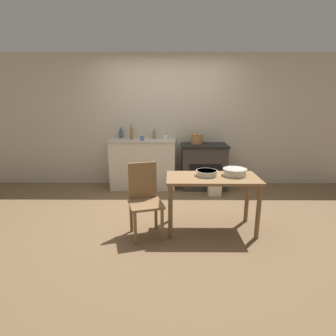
{
  "coord_description": "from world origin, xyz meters",
  "views": [
    {
      "loc": [
        0.03,
        -3.68,
        1.67
      ],
      "look_at": [
        0.0,
        0.41,
        0.62
      ],
      "focal_mm": 28.0,
      "sensor_mm": 36.0,
      "label": 1
    }
  ],
  "objects_px": {
    "stock_pot": "(197,139)",
    "cup_center": "(142,138)",
    "mixing_bowl_large": "(207,173)",
    "bottle_far_left": "(154,135)",
    "chair": "(145,198)",
    "flour_sack": "(215,186)",
    "bottle_left": "(132,133)",
    "stove": "(204,166)",
    "work_table": "(212,185)",
    "cup_center_left": "(166,138)",
    "mixing_bowl_small": "(235,172)",
    "bottle_mid_left": "(121,134)"
  },
  "relations": [
    {
      "from": "flour_sack",
      "to": "cup_center_left",
      "type": "distance_m",
      "value": 1.28
    },
    {
      "from": "flour_sack",
      "to": "mixing_bowl_large",
      "type": "distance_m",
      "value": 1.43
    },
    {
      "from": "chair",
      "to": "bottle_left",
      "type": "bearing_deg",
      "value": 85.93
    },
    {
      "from": "stove",
      "to": "bottle_left",
      "type": "bearing_deg",
      "value": 177.06
    },
    {
      "from": "cup_center_left",
      "to": "mixing_bowl_small",
      "type": "bearing_deg",
      "value": -60.38
    },
    {
      "from": "cup_center",
      "to": "bottle_far_left",
      "type": "bearing_deg",
      "value": 51.91
    },
    {
      "from": "chair",
      "to": "cup_center",
      "type": "distance_m",
      "value": 1.84
    },
    {
      "from": "work_table",
      "to": "stock_pot",
      "type": "bearing_deg",
      "value": 90.7
    },
    {
      "from": "stove",
      "to": "work_table",
      "type": "xyz_separation_m",
      "value": [
        -0.11,
        -1.75,
        0.18
      ]
    },
    {
      "from": "flour_sack",
      "to": "bottle_left",
      "type": "bearing_deg",
      "value": 161.66
    },
    {
      "from": "mixing_bowl_large",
      "to": "cup_center",
      "type": "height_order",
      "value": "cup_center"
    },
    {
      "from": "mixing_bowl_large",
      "to": "cup_center_left",
      "type": "distance_m",
      "value": 1.74
    },
    {
      "from": "bottle_mid_left",
      "to": "cup_center",
      "type": "relative_size",
      "value": 2.37
    },
    {
      "from": "stove",
      "to": "cup_center",
      "type": "xyz_separation_m",
      "value": [
        -1.17,
        -0.11,
        0.56
      ]
    },
    {
      "from": "stove",
      "to": "mixing_bowl_small",
      "type": "xyz_separation_m",
      "value": [
        0.18,
        -1.68,
        0.35
      ]
    },
    {
      "from": "mixing_bowl_small",
      "to": "bottle_left",
      "type": "bearing_deg",
      "value": 131.97
    },
    {
      "from": "stove",
      "to": "work_table",
      "type": "height_order",
      "value": "stove"
    },
    {
      "from": "mixing_bowl_large",
      "to": "bottle_left",
      "type": "relative_size",
      "value": 0.96
    },
    {
      "from": "stock_pot",
      "to": "bottle_far_left",
      "type": "height_order",
      "value": "bottle_far_left"
    },
    {
      "from": "stock_pot",
      "to": "mixing_bowl_large",
      "type": "bearing_deg",
      "value": -91.51
    },
    {
      "from": "mixing_bowl_small",
      "to": "cup_center",
      "type": "xyz_separation_m",
      "value": [
        -1.36,
        1.57,
        0.22
      ]
    },
    {
      "from": "work_table",
      "to": "mixing_bowl_large",
      "type": "height_order",
      "value": "mixing_bowl_large"
    },
    {
      "from": "mixing_bowl_large",
      "to": "bottle_mid_left",
      "type": "distance_m",
      "value": 2.41
    },
    {
      "from": "chair",
      "to": "flour_sack",
      "type": "bearing_deg",
      "value": 35.23
    },
    {
      "from": "stove",
      "to": "flour_sack",
      "type": "bearing_deg",
      "value": -70.59
    },
    {
      "from": "mixing_bowl_small",
      "to": "bottle_far_left",
      "type": "distance_m",
      "value": 2.18
    },
    {
      "from": "stove",
      "to": "cup_center_left",
      "type": "bearing_deg",
      "value": -175.49
    },
    {
      "from": "flour_sack",
      "to": "bottle_mid_left",
      "type": "relative_size",
      "value": 1.58
    },
    {
      "from": "stock_pot",
      "to": "bottle_far_left",
      "type": "bearing_deg",
      "value": 174.82
    },
    {
      "from": "stock_pot",
      "to": "mixing_bowl_small",
      "type": "distance_m",
      "value": 1.8
    },
    {
      "from": "chair",
      "to": "mixing_bowl_small",
      "type": "distance_m",
      "value": 1.21
    },
    {
      "from": "mixing_bowl_large",
      "to": "bottle_far_left",
      "type": "distance_m",
      "value": 2.02
    },
    {
      "from": "cup_center",
      "to": "bottle_left",
      "type": "bearing_deg",
      "value": 140.35
    },
    {
      "from": "mixing_bowl_small",
      "to": "bottle_left",
      "type": "height_order",
      "value": "bottle_left"
    },
    {
      "from": "chair",
      "to": "flour_sack",
      "type": "height_order",
      "value": "chair"
    },
    {
      "from": "flour_sack",
      "to": "stove",
      "type": "bearing_deg",
      "value": 109.41
    },
    {
      "from": "cup_center",
      "to": "flour_sack",
      "type": "bearing_deg",
      "value": -13.93
    },
    {
      "from": "work_table",
      "to": "stock_pot",
      "type": "xyz_separation_m",
      "value": [
        -0.02,
        1.82,
        0.35
      ]
    },
    {
      "from": "flour_sack",
      "to": "cup_center_left",
      "type": "bearing_deg",
      "value": 156.8
    },
    {
      "from": "stock_pot",
      "to": "cup_center",
      "type": "relative_size",
      "value": 2.59
    },
    {
      "from": "stove",
      "to": "cup_center",
      "type": "bearing_deg",
      "value": -174.49
    },
    {
      "from": "flour_sack",
      "to": "cup_center_left",
      "type": "height_order",
      "value": "cup_center_left"
    },
    {
      "from": "stock_pot",
      "to": "cup_center",
      "type": "bearing_deg",
      "value": -169.73
    },
    {
      "from": "bottle_far_left",
      "to": "cup_center",
      "type": "height_order",
      "value": "bottle_far_left"
    },
    {
      "from": "chair",
      "to": "flour_sack",
      "type": "xyz_separation_m",
      "value": [
        1.13,
        1.42,
        -0.32
      ]
    },
    {
      "from": "work_table",
      "to": "bottle_mid_left",
      "type": "height_order",
      "value": "bottle_mid_left"
    },
    {
      "from": "bottle_far_left",
      "to": "chair",
      "type": "bearing_deg",
      "value": -90.28
    },
    {
      "from": "flour_sack",
      "to": "cup_center",
      "type": "height_order",
      "value": "cup_center"
    },
    {
      "from": "mixing_bowl_large",
      "to": "cup_center_left",
      "type": "height_order",
      "value": "cup_center_left"
    },
    {
      "from": "mixing_bowl_small",
      "to": "cup_center_left",
      "type": "height_order",
      "value": "cup_center_left"
    }
  ]
}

